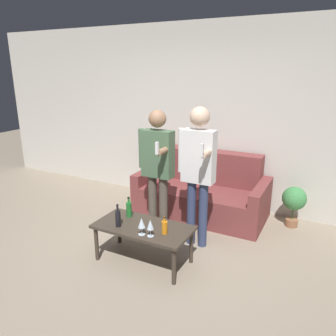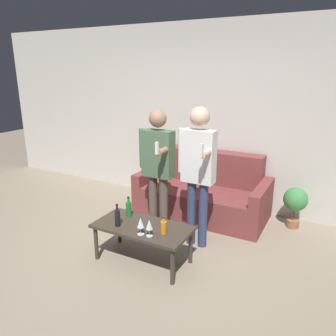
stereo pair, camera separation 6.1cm
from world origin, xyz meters
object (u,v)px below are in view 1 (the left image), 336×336
(couch, at_px, (202,193))
(bottle_orange, at_px, (129,209))
(person_standing_right, at_px, (198,165))
(person_standing_left, at_px, (157,163))
(coffee_table, at_px, (143,230))

(couch, relative_size, bottle_orange, 7.71)
(couch, height_order, person_standing_right, person_standing_right)
(person_standing_left, bearing_deg, person_standing_right, -5.07)
(coffee_table, height_order, person_standing_left, person_standing_left)
(coffee_table, bearing_deg, person_standing_left, 105.78)
(bottle_orange, bearing_deg, person_standing_right, 36.95)
(couch, bearing_deg, person_standing_left, -108.63)
(coffee_table, relative_size, person_standing_left, 0.66)
(couch, distance_m, person_standing_left, 1.09)
(coffee_table, height_order, person_standing_right, person_standing_right)
(person_standing_left, height_order, person_standing_right, person_standing_right)
(bottle_orange, height_order, person_standing_left, person_standing_left)
(coffee_table, bearing_deg, bottle_orange, 154.11)
(coffee_table, bearing_deg, couch, 86.25)
(couch, xyz_separation_m, coffee_table, (-0.10, -1.49, 0.07))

